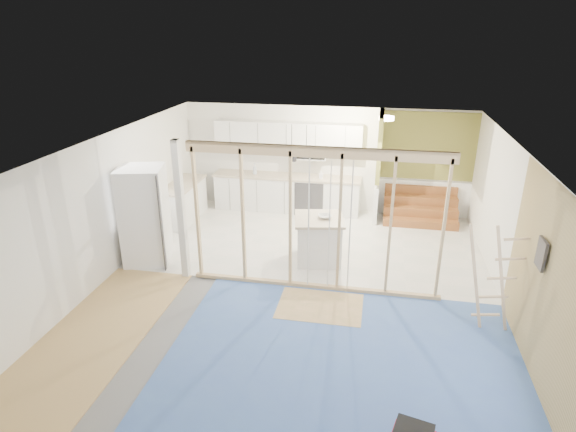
# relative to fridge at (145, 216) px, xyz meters

# --- Properties ---
(room) EXTENTS (7.01, 8.01, 2.61)m
(room) POSITION_rel_fridge_xyz_m (3.05, -0.45, 0.34)
(room) COLOR slate
(room) RESTS_ON ground
(floor_overlays) EXTENTS (7.00, 8.00, 0.03)m
(floor_overlays) POSITION_rel_fridge_xyz_m (3.13, -0.39, -0.95)
(floor_overlays) COLOR silver
(floor_overlays) RESTS_ON room
(stud_frame) EXTENTS (4.66, 0.14, 2.60)m
(stud_frame) POSITION_rel_fridge_xyz_m (2.84, -0.45, 0.61)
(stud_frame) COLOR tan
(stud_frame) RESTS_ON room
(base_cabinets) EXTENTS (4.45, 2.24, 0.93)m
(base_cabinets) POSITION_rel_fridge_xyz_m (1.44, 2.91, -0.50)
(base_cabinets) COLOR white
(base_cabinets) RESTS_ON room
(upper_cabinets) EXTENTS (3.60, 0.41, 0.85)m
(upper_cabinets) POSITION_rel_fridge_xyz_m (2.21, 3.37, 0.85)
(upper_cabinets) COLOR white
(upper_cabinets) RESTS_ON room
(green_partition) EXTENTS (2.25, 1.51, 2.60)m
(green_partition) POSITION_rel_fridge_xyz_m (5.10, 3.21, -0.02)
(green_partition) COLOR olive
(green_partition) RESTS_ON room
(pot_rack) EXTENTS (0.52, 0.52, 0.72)m
(pot_rack) POSITION_rel_fridge_xyz_m (2.75, 1.44, 1.03)
(pot_rack) COLOR black
(pot_rack) RESTS_ON room
(sheathing_panel) EXTENTS (0.02, 4.00, 2.60)m
(sheathing_panel) POSITION_rel_fridge_xyz_m (6.53, -2.45, 0.34)
(sheathing_panel) COLOR tan
(sheathing_panel) RESTS_ON room
(electrical_panel) EXTENTS (0.04, 0.30, 0.40)m
(electrical_panel) POSITION_rel_fridge_xyz_m (6.48, -1.85, 0.69)
(electrical_panel) COLOR #3B3B40
(electrical_panel) RESTS_ON room
(ceiling_light) EXTENTS (0.32, 0.32, 0.08)m
(ceiling_light) POSITION_rel_fridge_xyz_m (4.45, 2.55, 1.58)
(ceiling_light) COLOR #FFEABF
(ceiling_light) RESTS_ON room
(fridge) EXTENTS (1.02, 0.99, 1.93)m
(fridge) POSITION_rel_fridge_xyz_m (0.00, 0.00, 0.00)
(fridge) COLOR white
(fridge) RESTS_ON room
(island) EXTENTS (1.09, 1.09, 0.92)m
(island) POSITION_rel_fridge_xyz_m (3.30, 0.65, -0.51)
(island) COLOR white
(island) RESTS_ON room
(bowl) EXTENTS (0.33, 0.33, 0.06)m
(bowl) POSITION_rel_fridge_xyz_m (3.40, 0.67, -0.02)
(bowl) COLOR silver
(bowl) RESTS_ON island
(soap_bottle_a) EXTENTS (0.13, 0.13, 0.28)m
(soap_bottle_a) POSITION_rel_fridge_xyz_m (1.35, 3.21, 0.10)
(soap_bottle_a) COLOR silver
(soap_bottle_a) RESTS_ON base_cabinets
(soap_bottle_b) EXTENTS (0.10, 0.11, 0.18)m
(soap_bottle_b) POSITION_rel_fridge_xyz_m (3.02, 3.16, 0.06)
(soap_bottle_b) COLOR white
(soap_bottle_b) RESTS_ON base_cabinets
(ladder) EXTENTS (0.92, 0.09, 1.70)m
(ladder) POSITION_rel_fridge_xyz_m (6.13, -1.15, -0.09)
(ladder) COLOR #D2AD81
(ladder) RESTS_ON room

